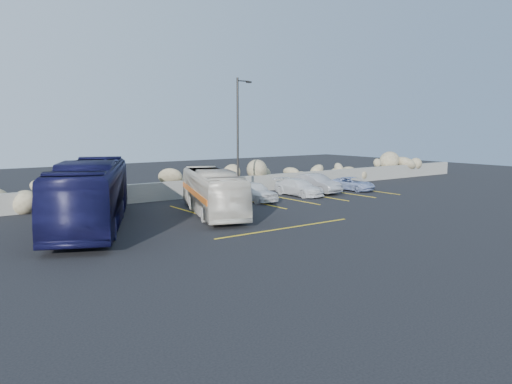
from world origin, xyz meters
TOP-DOWN VIEW (x-y plane):
  - ground at (0.00, 0.00)m, footprint 90.00×90.00m
  - seawall at (0.00, 12.00)m, footprint 60.00×0.40m
  - riprap_pile at (0.00, 13.20)m, footprint 54.00×2.80m
  - parking_lines at (4.64, 5.57)m, footprint 18.16×9.36m
  - lamppost at (2.56, 9.50)m, footprint 1.14×0.18m
  - vintage_bus at (-1.79, 5.64)m, footprint 5.01×9.12m
  - tour_coach at (-8.46, 5.88)m, footprint 7.32×11.72m
  - car_a at (2.85, 8.14)m, footprint 1.54×3.80m
  - car_b at (8.87, 8.79)m, footprint 1.57×4.20m
  - car_c at (6.92, 8.41)m, footprint 1.75×4.10m
  - car_d at (12.13, 8.22)m, footprint 2.03×3.78m

SIDE VIEW (x-z plane):
  - ground at x=0.00m, z-range 0.00..0.00m
  - parking_lines at x=4.64m, z-range 0.00..0.01m
  - car_d at x=12.13m, z-range 0.00..1.01m
  - car_c at x=6.92m, z-range 0.00..1.18m
  - seawall at x=0.00m, z-range 0.00..1.20m
  - car_a at x=2.85m, z-range 0.00..1.29m
  - car_b at x=8.87m, z-range 0.00..1.37m
  - vintage_bus at x=-1.79m, z-range 0.00..2.49m
  - riprap_pile at x=0.00m, z-range 0.00..2.60m
  - tour_coach at x=-8.46m, z-range 0.00..3.24m
  - lamppost at x=2.56m, z-range 0.30..8.30m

